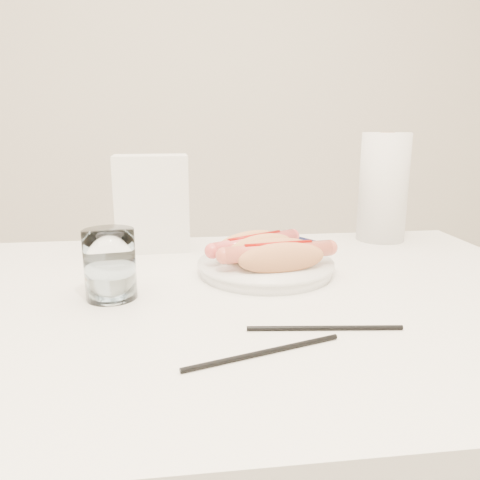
{
  "coord_description": "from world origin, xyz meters",
  "views": [
    {
      "loc": [
        -0.06,
        -0.72,
        1.02
      ],
      "look_at": [
        0.04,
        0.08,
        0.82
      ],
      "focal_mm": 35.34,
      "sensor_mm": 36.0,
      "label": 1
    }
  ],
  "objects": [
    {
      "name": "plate",
      "position": [
        0.09,
        0.1,
        0.76
      ],
      "size": [
        0.26,
        0.26,
        0.02
      ],
      "primitive_type": "cylinder",
      "rotation": [
        0.0,
        0.0,
        -0.09
      ],
      "color": "white",
      "rests_on": "table"
    },
    {
      "name": "table",
      "position": [
        0.0,
        0.0,
        0.69
      ],
      "size": [
        1.2,
        0.8,
        0.75
      ],
      "color": "white",
      "rests_on": "ground"
    },
    {
      "name": "hotdog_left",
      "position": [
        0.07,
        0.12,
        0.79
      ],
      "size": [
        0.18,
        0.14,
        0.05
      ],
      "rotation": [
        0.0,
        0.0,
        0.51
      ],
      "color": "#E39A5A",
      "rests_on": "plate"
    },
    {
      "name": "chopstick_far",
      "position": [
        0.13,
        -0.15,
        0.75
      ],
      "size": [
        0.21,
        0.03,
        0.01
      ],
      "primitive_type": "cylinder",
      "rotation": [
        0.0,
        1.57,
        -0.11
      ],
      "color": "black",
      "rests_on": "table"
    },
    {
      "name": "water_glass",
      "position": [
        -0.17,
        0.01,
        0.81
      ],
      "size": [
        0.08,
        0.08,
        0.11
      ],
      "primitive_type": "cylinder",
      "color": "silver",
      "rests_on": "table"
    },
    {
      "name": "navy_napkin",
      "position": [
        0.16,
        0.3,
        0.75
      ],
      "size": [
        0.2,
        0.2,
        0.01
      ],
      "primitive_type": "cube",
      "rotation": [
        0.0,
        0.0,
        0.57
      ],
      "color": "#101433",
      "rests_on": "table"
    },
    {
      "name": "paper_towel_roll",
      "position": [
        0.41,
        0.32,
        0.87
      ],
      "size": [
        0.12,
        0.12,
        0.25
      ],
      "primitive_type": "cylinder",
      "rotation": [
        0.0,
        0.0,
        -0.11
      ],
      "color": "white",
      "rests_on": "table"
    },
    {
      "name": "napkin_box",
      "position": [
        -0.12,
        0.3,
        0.85
      ],
      "size": [
        0.16,
        0.09,
        0.2
      ],
      "primitive_type": "cube",
      "rotation": [
        0.0,
        0.0,
        0.03
      ],
      "color": "white",
      "rests_on": "table"
    },
    {
      "name": "chopstick_near",
      "position": [
        0.03,
        -0.21,
        0.75
      ],
      "size": [
        0.2,
        0.07,
        0.01
      ],
      "primitive_type": "cylinder",
      "rotation": [
        0.0,
        1.57,
        0.3
      ],
      "color": "black",
      "rests_on": "table"
    },
    {
      "name": "hotdog_right",
      "position": [
        0.11,
        0.06,
        0.79
      ],
      "size": [
        0.2,
        0.1,
        0.05
      ],
      "rotation": [
        0.0,
        0.0,
        0.14
      ],
      "color": "#DC8B56",
      "rests_on": "plate"
    }
  ]
}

